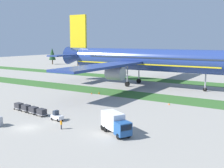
% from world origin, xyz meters
% --- Properties ---
extents(ground_plane, '(400.00, 400.00, 0.00)m').
position_xyz_m(ground_plane, '(0.00, 0.00, 0.00)').
color(ground_plane, gray).
extents(grass_strip_near, '(320.00, 10.53, 0.01)m').
position_xyz_m(grass_strip_near, '(0.00, 38.87, 0.00)').
color(grass_strip_near, '#336028').
rests_on(grass_strip_near, ground).
extents(grass_strip_far, '(320.00, 10.53, 0.01)m').
position_xyz_m(grass_strip_far, '(0.00, 71.93, 0.00)').
color(grass_strip_far, '#336028').
rests_on(grass_strip_far, ground).
extents(airliner, '(64.80, 79.90, 25.77)m').
position_xyz_m(airliner, '(-5.40, 55.36, 9.25)').
color(airliner, navy).
rests_on(airliner, ground).
extents(baggage_tug, '(2.75, 1.64, 1.97)m').
position_xyz_m(baggage_tug, '(1.07, 6.55, 0.81)').
color(baggage_tug, silver).
rests_on(baggage_tug, ground).
extents(cargo_dolly_lead, '(2.38, 1.78, 1.55)m').
position_xyz_m(cargo_dolly_lead, '(-3.91, 7.22, 0.92)').
color(cargo_dolly_lead, '#A3A3A8').
rests_on(cargo_dolly_lead, ground).
extents(cargo_dolly_second, '(2.38, 1.78, 1.55)m').
position_xyz_m(cargo_dolly_second, '(-6.78, 7.61, 0.92)').
color(cargo_dolly_second, '#A3A3A8').
rests_on(cargo_dolly_second, ground).
extents(cargo_dolly_third, '(2.38, 1.78, 1.55)m').
position_xyz_m(cargo_dolly_third, '(-9.66, 7.99, 0.92)').
color(cargo_dolly_third, '#A3A3A8').
rests_on(cargo_dolly_third, ground).
extents(cargo_dolly_fourth, '(2.38, 1.78, 1.55)m').
position_xyz_m(cargo_dolly_fourth, '(-12.53, 8.38, 0.92)').
color(cargo_dolly_fourth, '#A3A3A8').
rests_on(cargo_dolly_fourth, ground).
extents(catering_truck, '(7.22, 5.31, 3.58)m').
position_xyz_m(catering_truck, '(15.30, 5.85, 1.95)').
color(catering_truck, '#1E4C8E').
rests_on(catering_truck, ground).
extents(ground_crew_marshaller, '(0.45, 0.40, 1.74)m').
position_xyz_m(ground_crew_marshaller, '(5.70, 2.78, 0.95)').
color(ground_crew_marshaller, black).
rests_on(ground_crew_marshaller, ground).
extents(taxiway_marker_0, '(0.44, 0.44, 0.70)m').
position_xyz_m(taxiway_marker_0, '(-8.30, 34.42, 0.35)').
color(taxiway_marker_0, orange).
rests_on(taxiway_marker_0, ground).
extents(taxiway_marker_1, '(0.44, 0.44, 0.48)m').
position_xyz_m(taxiway_marker_1, '(-10.11, 33.09, 0.24)').
color(taxiway_marker_1, orange).
rests_on(taxiway_marker_1, ground).
extents(taxiway_marker_2, '(0.44, 0.44, 0.51)m').
position_xyz_m(taxiway_marker_2, '(14.84, 31.76, 0.26)').
color(taxiway_marker_2, orange).
rests_on(taxiway_marker_2, ground).
extents(distant_tree_line, '(197.79, 9.67, 12.64)m').
position_xyz_m(distant_tree_line, '(-6.04, 107.71, 6.57)').
color(distant_tree_line, '#4C3823').
rests_on(distant_tree_line, ground).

